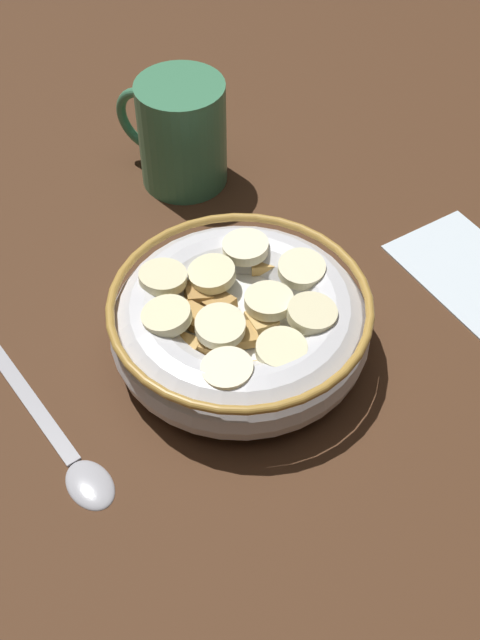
{
  "coord_description": "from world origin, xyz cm",
  "views": [
    {
      "loc": [
        -18.32,
        30.83,
        43.84
      ],
      "look_at": [
        0.0,
        0.0,
        3.0
      ],
      "focal_mm": 45.66,
      "sensor_mm": 36.0,
      "label": 1
    }
  ],
  "objects_px": {
    "coffee_mug": "(180,133)",
    "folded_napkin": "(477,278)",
    "cereal_bowl": "(240,323)",
    "spoon": "(66,450)"
  },
  "relations": [
    {
      "from": "coffee_mug",
      "to": "folded_napkin",
      "type": "bearing_deg",
      "value": -177.48
    },
    {
      "from": "cereal_bowl",
      "to": "spoon",
      "type": "relative_size",
      "value": 1.1
    },
    {
      "from": "coffee_mug",
      "to": "folded_napkin",
      "type": "height_order",
      "value": "coffee_mug"
    },
    {
      "from": "cereal_bowl",
      "to": "folded_napkin",
      "type": "relative_size",
      "value": 1.34
    },
    {
      "from": "cereal_bowl",
      "to": "spoon",
      "type": "xyz_separation_m",
      "value": [
        0.05,
        0.13,
        -0.02
      ]
    },
    {
      "from": "coffee_mug",
      "to": "folded_napkin",
      "type": "relative_size",
      "value": 0.76
    },
    {
      "from": "cereal_bowl",
      "to": "spoon",
      "type": "height_order",
      "value": "cereal_bowl"
    },
    {
      "from": "spoon",
      "to": "coffee_mug",
      "type": "bearing_deg",
      "value": -71.82
    },
    {
      "from": "spoon",
      "to": "folded_napkin",
      "type": "distance_m",
      "value": 0.32
    },
    {
      "from": "cereal_bowl",
      "to": "coffee_mug",
      "type": "bearing_deg",
      "value": -44.95
    }
  ]
}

